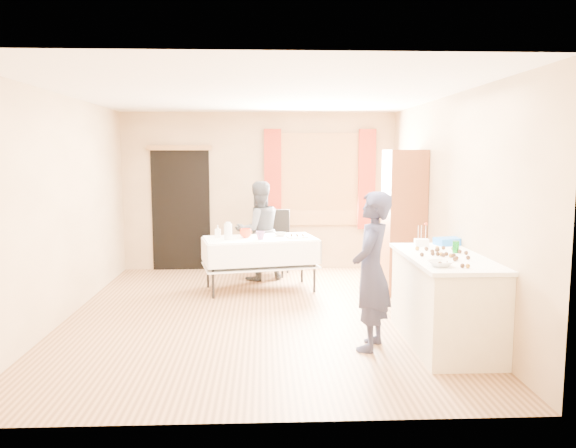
{
  "coord_description": "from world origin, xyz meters",
  "views": [
    {
      "loc": [
        0.07,
        -6.58,
        1.92
      ],
      "look_at": [
        0.35,
        0.0,
        1.1
      ],
      "focal_mm": 35.0,
      "sensor_mm": 36.0,
      "label": 1
    }
  ],
  "objects_px": {
    "party_table": "(260,259)",
    "woman": "(259,231)",
    "girl": "(371,271)",
    "cabinet": "(403,222)",
    "chair": "(274,256)",
    "counter": "(445,300)"
  },
  "relations": [
    {
      "from": "party_table",
      "to": "woman",
      "type": "relative_size",
      "value": 1.13
    },
    {
      "from": "girl",
      "to": "party_table",
      "type": "bearing_deg",
      "value": -132.81
    },
    {
      "from": "cabinet",
      "to": "chair",
      "type": "xyz_separation_m",
      "value": [
        -1.76,
        1.24,
        -0.68
      ]
    },
    {
      "from": "counter",
      "to": "woman",
      "type": "relative_size",
      "value": 1.09
    },
    {
      "from": "counter",
      "to": "party_table",
      "type": "height_order",
      "value": "counter"
    },
    {
      "from": "party_table",
      "to": "counter",
      "type": "bearing_deg",
      "value": -63.34
    },
    {
      "from": "chair",
      "to": "girl",
      "type": "xyz_separation_m",
      "value": [
        0.89,
        -3.48,
        0.47
      ]
    },
    {
      "from": "cabinet",
      "to": "counter",
      "type": "bearing_deg",
      "value": -92.68
    },
    {
      "from": "cabinet",
      "to": "party_table",
      "type": "xyz_separation_m",
      "value": [
        -1.98,
        0.23,
        -0.54
      ]
    },
    {
      "from": "cabinet",
      "to": "counter",
      "type": "xyz_separation_m",
      "value": [
        -0.1,
        -2.14,
        -0.53
      ]
    },
    {
      "from": "party_table",
      "to": "girl",
      "type": "relative_size",
      "value": 1.09
    },
    {
      "from": "woman",
      "to": "counter",
      "type": "bearing_deg",
      "value": 101.18
    },
    {
      "from": "girl",
      "to": "woman",
      "type": "xyz_separation_m",
      "value": [
        -1.13,
        3.14,
        -0.03
      ]
    },
    {
      "from": "woman",
      "to": "girl",
      "type": "bearing_deg",
      "value": 88.96
    },
    {
      "from": "cabinet",
      "to": "woman",
      "type": "distance_m",
      "value": 2.21
    },
    {
      "from": "party_table",
      "to": "girl",
      "type": "distance_m",
      "value": 2.73
    },
    {
      "from": "party_table",
      "to": "chair",
      "type": "distance_m",
      "value": 1.04
    },
    {
      "from": "girl",
      "to": "woman",
      "type": "distance_m",
      "value": 3.34
    },
    {
      "from": "counter",
      "to": "chair",
      "type": "xyz_separation_m",
      "value": [
        -1.66,
        3.38,
        -0.14
      ]
    },
    {
      "from": "counter",
      "to": "girl",
      "type": "distance_m",
      "value": 0.84
    },
    {
      "from": "counter",
      "to": "girl",
      "type": "bearing_deg",
      "value": -172.63
    },
    {
      "from": "girl",
      "to": "cabinet",
      "type": "bearing_deg",
      "value": -178.2
    }
  ]
}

